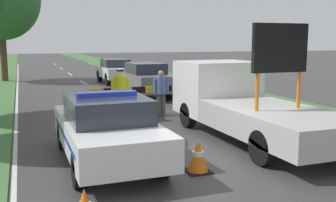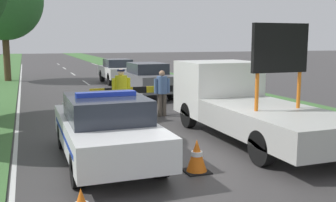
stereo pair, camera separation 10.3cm
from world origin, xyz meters
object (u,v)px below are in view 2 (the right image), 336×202
object	(u,v)px
police_car	(106,128)
queued_car_van_white	(117,70)
traffic_cone_near_truck	(66,105)
police_officer	(121,90)
pedestrian_civilian	(162,89)
traffic_cone_near_police	(197,156)
road_barrier	(133,92)
work_truck	(242,101)
queued_car_suv_grey	(147,79)

from	to	relation	value
police_car	queued_car_van_white	size ratio (longest dim) A/B	1.13
traffic_cone_near_truck	queued_car_van_white	bearing A→B (deg)	67.19
queued_car_van_white	traffic_cone_near_truck	bearing A→B (deg)	67.19
police_officer	pedestrian_civilian	size ratio (longest dim) A/B	1.07
pedestrian_civilian	traffic_cone_near_police	world-z (taller)	pedestrian_civilian
road_barrier	police_officer	distance (m)	0.95
work_truck	queued_car_suv_grey	size ratio (longest dim) A/B	1.39
pedestrian_civilian	queued_car_van_white	world-z (taller)	pedestrian_civilian
work_truck	traffic_cone_near_police	bearing A→B (deg)	46.50
police_officer	queued_car_van_white	bearing A→B (deg)	-99.72
work_truck	traffic_cone_near_truck	size ratio (longest dim) A/B	8.86
police_officer	traffic_cone_near_truck	world-z (taller)	police_officer
road_barrier	pedestrian_civilian	distance (m)	1.06
pedestrian_civilian	queued_car_van_white	distance (m)	11.68
queued_car_suv_grey	road_barrier	bearing A→B (deg)	67.40
road_barrier	traffic_cone_near_truck	distance (m)	2.59
police_car	traffic_cone_near_police	size ratio (longest dim) A/B	6.75
traffic_cone_near_police	queued_car_suv_grey	xyz separation A→B (m)	(2.32, 11.14, 0.51)
traffic_cone_near_police	queued_car_suv_grey	size ratio (longest dim) A/B	0.15
work_truck	police_officer	world-z (taller)	work_truck
police_car	road_barrier	xyz separation A→B (m)	(1.96, 5.04, 0.10)
traffic_cone_near_truck	queued_car_suv_grey	size ratio (longest dim) A/B	0.16
queued_car_suv_grey	police_car	bearing A→B (deg)	68.06
road_barrier	queued_car_van_white	distance (m)	11.42
police_car	road_barrier	bearing A→B (deg)	70.70
police_car	work_truck	bearing A→B (deg)	16.93
police_car	work_truck	distance (m)	4.26
police_car	police_officer	size ratio (longest dim) A/B	2.64
queued_car_van_white	police_officer	bearing A→B (deg)	77.87
police_car	queued_car_van_white	bearing A→B (deg)	78.37
traffic_cone_near_truck	queued_car_suv_grey	distance (m)	5.54
police_car	police_officer	world-z (taller)	police_officer
police_car	traffic_cone_near_truck	size ratio (longest dim) A/B	6.49
police_officer	pedestrian_civilian	world-z (taller)	police_officer
police_car	queued_car_suv_grey	xyz separation A→B (m)	(3.93, 9.76, 0.08)
road_barrier	work_truck	bearing A→B (deg)	-56.91
police_officer	queued_car_van_white	size ratio (longest dim) A/B	0.43
road_barrier	queued_car_van_white	xyz separation A→B (m)	(1.99, 11.24, -0.06)
road_barrier	police_officer	xyz separation A→B (m)	(-0.59, -0.73, 0.18)
traffic_cone_near_police	police_officer	bearing A→B (deg)	92.31
pedestrian_civilian	queued_car_suv_grey	xyz separation A→B (m)	(0.99, 5.11, -0.12)
work_truck	pedestrian_civilian	size ratio (longest dim) A/B	3.86
police_officer	pedestrian_civilian	bearing A→B (deg)	-165.42
police_officer	queued_car_suv_grey	distance (m)	6.02
pedestrian_civilian	traffic_cone_near_police	size ratio (longest dim) A/B	2.39
police_car	pedestrian_civilian	bearing A→B (deg)	59.65
police_car	road_barrier	distance (m)	5.41
work_truck	road_barrier	bearing A→B (deg)	-59.65
traffic_cone_near_truck	work_truck	bearing A→B (deg)	-49.32
pedestrian_civilian	queued_car_van_white	size ratio (longest dim) A/B	0.40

